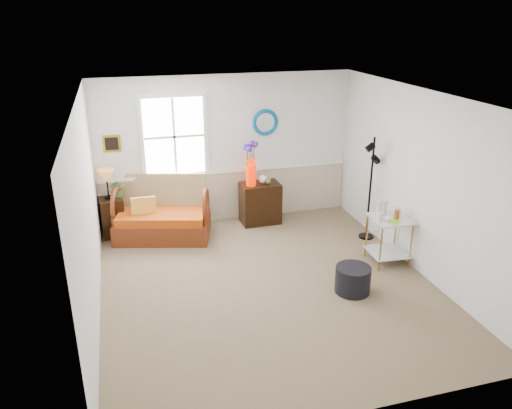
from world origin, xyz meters
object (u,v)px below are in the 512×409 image
object	(u,v)px
loveseat	(162,209)
lamp_stand	(112,217)
floor_lamp	(370,189)
side_table	(388,240)
cabinet	(260,203)
ottoman	(353,279)

from	to	relation	value
loveseat	lamp_stand	world-z (taller)	loveseat
loveseat	floor_lamp	distance (m)	3.45
side_table	cabinet	bearing A→B (deg)	125.81
cabinet	floor_lamp	distance (m)	1.96
side_table	floor_lamp	distance (m)	1.02
cabinet	lamp_stand	bearing A→B (deg)	175.74
lamp_stand	cabinet	bearing A→B (deg)	-3.22
cabinet	floor_lamp	bearing A→B (deg)	-36.53
side_table	ottoman	size ratio (longest dim) A/B	1.51
loveseat	floor_lamp	xyz separation A→B (m)	(3.29, -0.95, 0.36)
lamp_stand	ottoman	world-z (taller)	lamp_stand
ottoman	side_table	bearing A→B (deg)	36.08
loveseat	cabinet	distance (m)	1.76
ottoman	lamp_stand	bearing A→B (deg)	138.17
cabinet	floor_lamp	xyz separation A→B (m)	(1.55, -1.10, 0.50)
loveseat	cabinet	world-z (taller)	loveseat
floor_lamp	ottoman	bearing A→B (deg)	-123.70
lamp_stand	side_table	xyz separation A→B (m)	(3.99, -2.13, 0.03)
loveseat	side_table	size ratio (longest dim) A/B	2.13
floor_lamp	side_table	bearing A→B (deg)	-97.93
lamp_stand	floor_lamp	xyz separation A→B (m)	(4.10, -1.25, 0.53)
loveseat	lamp_stand	size ratio (longest dim) A/B	2.31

